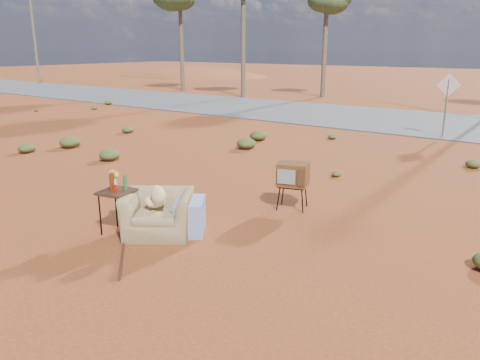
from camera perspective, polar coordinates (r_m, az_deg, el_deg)
The scene contains 12 objects.
ground at distance 7.92m, azimuth -8.57°, elevation -6.92°, with size 140.00×140.00×0.00m, color #963B1E.
highway at distance 21.04m, azimuth 21.30°, elevation 6.57°, with size 140.00×7.00×0.04m, color #565659.
dirt_mound at distance 52.73m, azimuth -6.30°, elevation 12.53°, with size 26.00×18.00×2.00m, color brown.
armchair at distance 7.93m, azimuth -9.25°, elevation -3.38°, with size 1.43×1.43×0.98m.
tv_unit at distance 9.02m, azimuth 6.48°, elevation 0.62°, with size 0.68×0.60×0.92m.
side_table at distance 8.07m, azimuth -14.89°, elevation -1.01°, with size 0.62×0.62×1.05m.
rusty_bar at distance 7.38m, azimuth -14.14°, elevation -8.82°, with size 0.04×0.04×1.60m, color #532216.
road_sign at distance 17.62m, azimuth 23.96°, elevation 9.55°, with size 0.78×0.06×2.19m.
eucalyptus_far_left at distance 34.33m, azimuth -7.32°, elevation 20.64°, with size 3.20×3.20×7.10m.
eucalyptus_near_left at distance 30.29m, azimuth 10.53°, elevation 20.23°, with size 3.20×3.20×6.60m.
utility_pole_west at distance 43.55m, azimuth -23.85°, elevation 16.09°, with size 1.40×0.20×8.00m.
scrub_patch at distance 11.67m, azimuth 3.62°, elevation 1.45°, with size 17.49×8.07×0.33m.
Camera 1 is at (5.17, -5.17, 3.05)m, focal length 35.00 mm.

